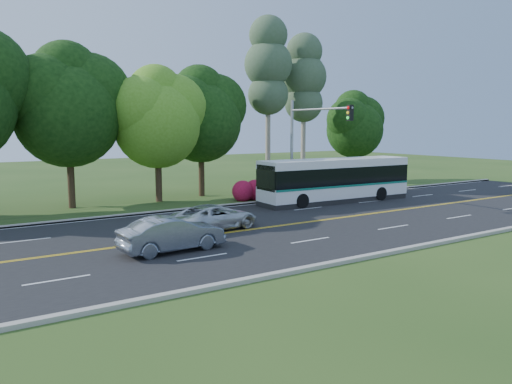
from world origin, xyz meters
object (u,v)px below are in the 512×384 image
traffic_signal (309,134)px  sedan (172,234)px  suv (215,217)px  transit_bus (335,181)px

traffic_signal → sedan: bearing=-150.7°
sedan → suv: size_ratio=0.96×
traffic_signal → suv: bearing=-155.2°
traffic_signal → sedan: (-13.11, -7.35, -3.92)m
traffic_signal → sedan: 15.54m
traffic_signal → transit_bus: size_ratio=0.61×
suv → traffic_signal: bearing=-73.6°
transit_bus → suv: 12.05m
transit_bus → suv: size_ratio=2.49×
suv → sedan: bearing=121.0°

